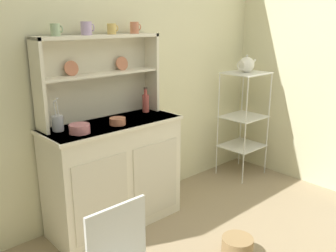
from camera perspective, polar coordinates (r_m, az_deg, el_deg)
wall_back at (r=3.14m, az=-6.87°, el=9.42°), size 3.84×0.05×2.50m
hutch_cabinet at (r=2.97m, az=-8.31°, el=-7.25°), size 1.09×0.45×0.86m
hutch_shelf_unit at (r=2.89m, az=-10.80°, el=8.45°), size 1.01×0.18×0.65m
bakers_rack at (r=3.90m, az=11.65°, el=2.18°), size 0.42×0.37×1.10m
floor_basket at (r=2.79m, az=10.68°, el=-17.81°), size 0.22×0.22×0.13m
cup_sage_0 at (r=2.67m, az=-17.02°, el=14.06°), size 0.08×0.07×0.08m
cup_lilac_1 at (r=2.78m, az=-12.51°, el=14.56°), size 0.09×0.08×0.09m
cup_gold_2 at (r=2.89m, az=-8.68°, el=14.65°), size 0.08×0.07×0.08m
cup_terracotta_3 at (r=3.02m, az=-5.18°, el=14.93°), size 0.08×0.07×0.09m
bowl_mixing_large at (r=2.60m, az=-13.54°, el=-0.41°), size 0.14×0.14×0.06m
bowl_floral_medium at (r=2.76m, az=-7.82°, el=0.75°), size 0.12×0.12×0.05m
jam_bottle at (r=3.11m, az=-3.47°, el=3.68°), size 0.06×0.06×0.21m
utensil_jar at (r=2.69m, az=-16.72°, el=0.48°), size 0.08×0.08×0.24m
porcelain_teapot at (r=3.82m, az=12.05°, el=9.28°), size 0.25×0.15×0.18m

